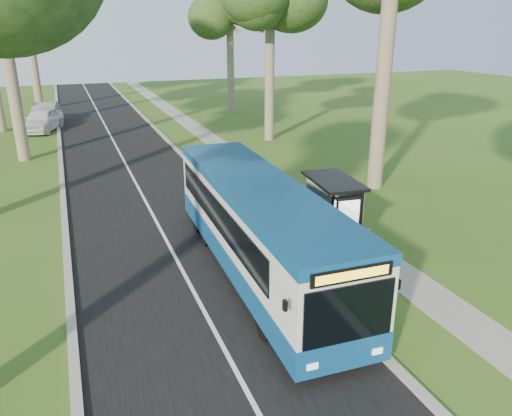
{
  "coord_description": "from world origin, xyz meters",
  "views": [
    {
      "loc": [
        -6.5,
        -13.97,
        7.57
      ],
      "look_at": [
        -0.66,
        1.2,
        1.6
      ],
      "focal_mm": 35.0,
      "sensor_mm": 36.0,
      "label": 1
    }
  ],
  "objects_px": {
    "bus": "(259,228)",
    "bus_shelter": "(342,201)",
    "litter_bin": "(279,218)",
    "car_silver": "(45,114)",
    "bus_stop_sign": "(366,267)",
    "car_white": "(42,120)"
  },
  "relations": [
    {
      "from": "bus",
      "to": "bus_shelter",
      "type": "xyz_separation_m",
      "value": [
        3.61,
        1.07,
        0.1
      ]
    },
    {
      "from": "litter_bin",
      "to": "car_silver",
      "type": "relative_size",
      "value": 0.21
    },
    {
      "from": "bus_stop_sign",
      "to": "car_white",
      "type": "bearing_deg",
      "value": 116.16
    },
    {
      "from": "car_silver",
      "to": "bus",
      "type": "bearing_deg",
      "value": -70.61
    },
    {
      "from": "litter_bin",
      "to": "bus_shelter",
      "type": "bearing_deg",
      "value": -50.29
    },
    {
      "from": "bus_shelter",
      "to": "car_silver",
      "type": "distance_m",
      "value": 31.14
    },
    {
      "from": "bus_shelter",
      "to": "car_white",
      "type": "bearing_deg",
      "value": 117.41
    },
    {
      "from": "bus_stop_sign",
      "to": "bus_shelter",
      "type": "xyz_separation_m",
      "value": [
        2.11,
        4.86,
        -0.05
      ]
    },
    {
      "from": "bus_stop_sign",
      "to": "litter_bin",
      "type": "bearing_deg",
      "value": 96.82
    },
    {
      "from": "litter_bin",
      "to": "bus",
      "type": "bearing_deg",
      "value": -123.83
    },
    {
      "from": "bus_shelter",
      "to": "bus",
      "type": "bearing_deg",
      "value": -157.8
    },
    {
      "from": "bus_stop_sign",
      "to": "litter_bin",
      "type": "height_order",
      "value": "bus_stop_sign"
    },
    {
      "from": "bus",
      "to": "car_white",
      "type": "height_order",
      "value": "bus"
    },
    {
      "from": "car_white",
      "to": "bus_stop_sign",
      "type": "bearing_deg",
      "value": -56.25
    },
    {
      "from": "bus",
      "to": "litter_bin",
      "type": "xyz_separation_m",
      "value": [
        2.01,
        3.0,
        -1.04
      ]
    },
    {
      "from": "bus_stop_sign",
      "to": "litter_bin",
      "type": "distance_m",
      "value": 6.91
    },
    {
      "from": "litter_bin",
      "to": "car_white",
      "type": "height_order",
      "value": "car_white"
    },
    {
      "from": "bus",
      "to": "car_silver",
      "type": "distance_m",
      "value": 31.19
    },
    {
      "from": "bus",
      "to": "litter_bin",
      "type": "distance_m",
      "value": 3.76
    },
    {
      "from": "litter_bin",
      "to": "car_silver",
      "type": "xyz_separation_m",
      "value": [
        -8.67,
        27.46,
        0.3
      ]
    },
    {
      "from": "bus",
      "to": "car_white",
      "type": "bearing_deg",
      "value": 105.75
    },
    {
      "from": "bus",
      "to": "bus_stop_sign",
      "type": "xyz_separation_m",
      "value": [
        1.5,
        -3.79,
        0.14
      ]
    }
  ]
}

